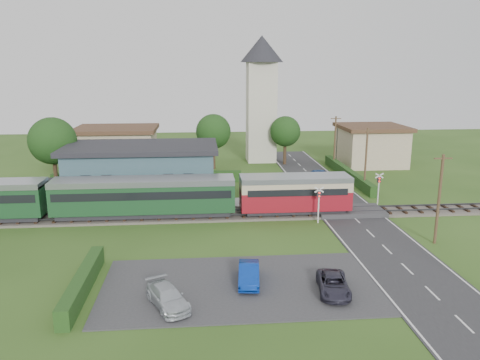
{
  "coord_description": "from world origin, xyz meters",
  "views": [
    {
      "loc": [
        -3.73,
        -38.66,
        13.25
      ],
      "look_at": [
        -0.09,
        4.0,
        2.94
      ],
      "focal_mm": 35.0,
      "sensor_mm": 36.0,
      "label": 1
    }
  ],
  "objects": [
    {
      "name": "road",
      "position": [
        10.0,
        0.0,
        0.03
      ],
      "size": [
        6.0,
        70.0,
        0.05
      ],
      "primitive_type": "cube",
      "color": "#28282B",
      "rests_on": "ground"
    },
    {
      "name": "house_west",
      "position": [
        -15.0,
        25.0,
        2.79
      ],
      "size": [
        10.8,
        8.8,
        5.5
      ],
      "color": "tan",
      "rests_on": "ground"
    },
    {
      "name": "tree_c",
      "position": [
        8.0,
        25.0,
        4.65
      ],
      "size": [
        4.2,
        4.2,
        6.78
      ],
      "color": "#332316",
      "rests_on": "ground"
    },
    {
      "name": "car_park_silver",
      "position": [
        -5.77,
        -14.28,
        0.64
      ],
      "size": [
        3.07,
        4.19,
        1.13
      ],
      "primitive_type": "imported",
      "rotation": [
        0.0,
        0.0,
        0.44
      ],
      "color": "#B6BBC2",
      "rests_on": "car_park"
    },
    {
      "name": "crossing_signal_far",
      "position": [
        13.6,
        4.39,
        2.14
      ],
      "size": [
        0.84,
        0.28,
        3.28
      ],
      "color": "silver",
      "rests_on": "ground"
    },
    {
      "name": "crossing_deck",
      "position": [
        10.0,
        2.0,
        0.23
      ],
      "size": [
        6.2,
        3.4,
        0.45
      ],
      "primitive_type": "cube",
      "color": "#333335",
      "rests_on": "ground"
    },
    {
      "name": "car_park",
      "position": [
        -1.5,
        -12.0,
        0.04
      ],
      "size": [
        17.0,
        9.0,
        0.08
      ],
      "primitive_type": "cube",
      "color": "#333335",
      "rests_on": "ground"
    },
    {
      "name": "station_building",
      "position": [
        -10.0,
        10.99,
        2.69
      ],
      "size": [
        16.0,
        9.0,
        5.3
      ],
      "color": "#405E68",
      "rests_on": "ground"
    },
    {
      "name": "railway_track",
      "position": [
        0.0,
        2.0,
        0.11
      ],
      "size": [
        76.0,
        3.2,
        0.49
      ],
      "color": "#4C443D",
      "rests_on": "ground"
    },
    {
      "name": "car_park_blue",
      "position": [
        -0.87,
        -11.75,
        0.68
      ],
      "size": [
        1.63,
        3.75,
        1.2
      ],
      "primitive_type": "imported",
      "rotation": [
        0.0,
        0.0,
        -0.1
      ],
      "color": "#092E96",
      "rests_on": "car_park"
    },
    {
      "name": "car_on_road",
      "position": [
        10.66,
        14.85,
        0.73
      ],
      "size": [
        4.19,
        2.13,
        1.37
      ],
      "primitive_type": "imported",
      "rotation": [
        0.0,
        0.0,
        1.44
      ],
      "color": "navy",
      "rests_on": "road"
    },
    {
      "name": "house_east",
      "position": [
        20.0,
        24.0,
        2.8
      ],
      "size": [
        8.8,
        8.8,
        5.5
      ],
      "color": "tan",
      "rests_on": "ground"
    },
    {
      "name": "platform",
      "position": [
        -10.0,
        5.2,
        0.23
      ],
      "size": [
        30.0,
        3.0,
        0.45
      ],
      "primitive_type": "cube",
      "color": "gray",
      "rests_on": "ground"
    },
    {
      "name": "utility_pole_c",
      "position": [
        14.2,
        10.0,
        3.63
      ],
      "size": [
        1.4,
        0.22,
        7.0
      ],
      "color": "#473321",
      "rests_on": "ground"
    },
    {
      "name": "hedge_station",
      "position": [
        -10.0,
        15.5,
        0.65
      ],
      "size": [
        22.0,
        0.8,
        1.3
      ],
      "primitive_type": "cube",
      "color": "#193814",
      "rests_on": "ground"
    },
    {
      "name": "pedestrian_far",
      "position": [
        -17.86,
        5.22,
        1.23
      ],
      "size": [
        0.7,
        0.84,
        1.55
      ],
      "primitive_type": "imported",
      "rotation": [
        0.0,
        0.0,
        1.72
      ],
      "color": "gray",
      "rests_on": "platform"
    },
    {
      "name": "tree_b",
      "position": [
        -2.0,
        23.0,
        5.02
      ],
      "size": [
        4.6,
        4.6,
        7.34
      ],
      "color": "#332316",
      "rests_on": "ground"
    },
    {
      "name": "pedestrian_near",
      "position": [
        -2.15,
        4.51,
        1.28
      ],
      "size": [
        0.63,
        0.44,
        1.66
      ],
      "primitive_type": "imported",
      "rotation": [
        0.0,
        0.0,
        3.07
      ],
      "color": "gray",
      "rests_on": "platform"
    },
    {
      "name": "equipment_hut",
      "position": [
        -18.0,
        5.2,
        1.75
      ],
      "size": [
        2.3,
        2.3,
        2.55
      ],
      "color": "beige",
      "rests_on": "platform"
    },
    {
      "name": "car_park_dark",
      "position": [
        4.05,
        -13.46,
        0.61
      ],
      "size": [
        2.28,
        4.02,
        1.06
      ],
      "primitive_type": "imported",
      "rotation": [
        0.0,
        0.0,
        -0.14
      ],
      "color": "#2D2C3C",
      "rests_on": "car_park"
    },
    {
      "name": "utility_pole_b",
      "position": [
        14.2,
        -6.0,
        3.63
      ],
      "size": [
        1.4,
        0.22,
        7.0
      ],
      "color": "#473321",
      "rests_on": "ground"
    },
    {
      "name": "church_tower",
      "position": [
        5.0,
        28.0,
        10.23
      ],
      "size": [
        6.0,
        6.0,
        17.6
      ],
      "color": "beige",
      "rests_on": "ground"
    },
    {
      "name": "crossing_signal_near",
      "position": [
        6.4,
        -0.41,
        2.14
      ],
      "size": [
        0.84,
        0.28,
        3.28
      ],
      "color": "silver",
      "rests_on": "ground"
    },
    {
      "name": "train",
      "position": [
        -11.99,
        2.0,
        2.18
      ],
      "size": [
        43.2,
        2.9,
        3.4
      ],
      "color": "#232328",
      "rests_on": "ground"
    },
    {
      "name": "utility_pole_d",
      "position": [
        14.2,
        22.0,
        3.63
      ],
      "size": [
        1.4,
        0.22,
        7.0
      ],
      "color": "#473321",
      "rests_on": "ground"
    },
    {
      "name": "streetlamp_east",
      "position": [
        16.0,
        27.0,
        3.04
      ],
      "size": [
        0.3,
        0.3,
        5.15
      ],
      "color": "#3F3F47",
      "rests_on": "ground"
    },
    {
      "name": "hedge_carpark",
      "position": [
        -11.0,
        -12.0,
        0.6
      ],
      "size": [
        0.8,
        9.0,
        1.2
      ],
      "primitive_type": "cube",
      "color": "#193814",
      "rests_on": "ground"
    },
    {
      "name": "hedge_roadside",
      "position": [
        14.2,
        16.0,
        0.6
      ],
      "size": [
        0.8,
        18.0,
        1.2
      ],
      "primitive_type": "cube",
      "color": "#193814",
      "rests_on": "ground"
    },
    {
      "name": "tree_a",
      "position": [
        -20.0,
        14.0,
        5.38
      ],
      "size": [
        5.2,
        5.2,
        8.0
      ],
      "color": "#332316",
      "rests_on": "ground"
    },
    {
      "name": "streetlamp_west",
      "position": [
        -22.0,
        20.0,
        3.04
      ],
      "size": [
        0.3,
        0.3,
        5.15
      ],
      "color": "#3F3F47",
      "rests_on": "ground"
    },
    {
      "name": "ground",
      "position": [
        0.0,
        0.0,
        0.0
      ],
      "size": [
        120.0,
        120.0,
        0.0
      ],
      "primitive_type": "plane",
      "color": "#2D4C19"
    }
  ]
}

